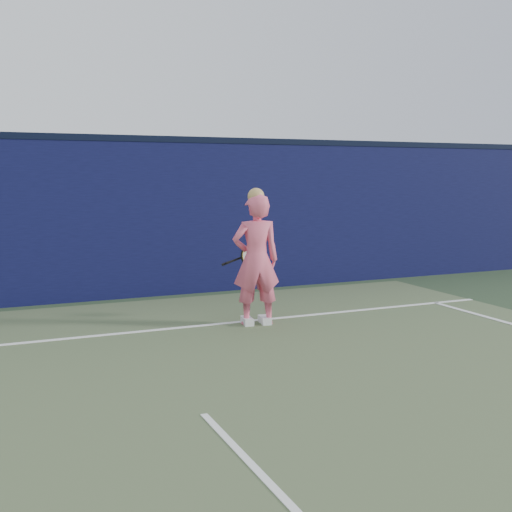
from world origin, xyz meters
name	(u,v)px	position (x,y,z in m)	size (l,w,h in m)	color
ground	(251,465)	(0.00, 0.00, 0.00)	(80.00, 80.00, 0.00)	#2A3F27
backstop_wall	(91,221)	(0.00, 6.50, 1.25)	(24.00, 0.40, 2.50)	#0B0D33
wall_cap	(88,138)	(0.00, 6.50, 2.55)	(24.00, 0.42, 0.10)	black
player	(256,259)	(1.69, 3.83, 0.87)	(0.69, 0.51, 1.81)	#F25E7C
racket	(247,256)	(1.76, 4.29, 0.86)	(0.55, 0.14, 0.29)	black
court_lines	(271,485)	(0.00, -0.33, 0.01)	(11.00, 12.04, 0.01)	white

